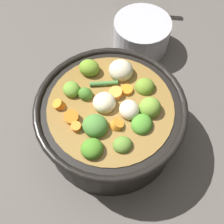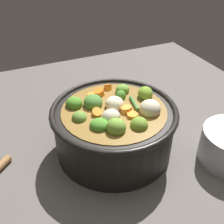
{
  "view_description": "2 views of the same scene",
  "coord_description": "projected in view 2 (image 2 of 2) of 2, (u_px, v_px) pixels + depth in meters",
  "views": [
    {
      "loc": [
        0.07,
        0.26,
        0.55
      ],
      "look_at": [
        -0.0,
        0.0,
        0.09
      ],
      "focal_mm": 44.22,
      "sensor_mm": 36.0,
      "label": 1
    },
    {
      "loc": [
        -0.45,
        0.2,
        0.46
      ],
      "look_at": [
        0.01,
        -0.0,
        0.1
      ],
      "focal_mm": 43.37,
      "sensor_mm": 36.0,
      "label": 2
    }
  ],
  "objects": [
    {
      "name": "ground_plane",
      "position": [
        114.0,
        148.0,
        0.67
      ],
      "size": [
        1.1,
        1.1,
        0.0
      ],
      "primitive_type": "plane",
      "color": "#514C47"
    },
    {
      "name": "cooking_pot",
      "position": [
        114.0,
        127.0,
        0.63
      ],
      "size": [
        0.29,
        0.29,
        0.14
      ],
      "color": "black",
      "rests_on": "ground_plane"
    }
  ]
}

